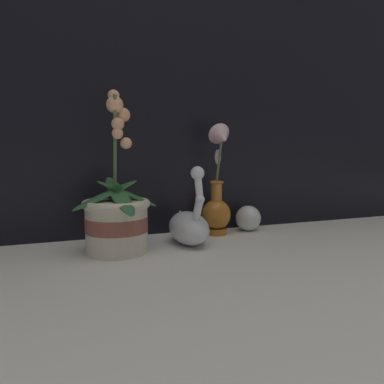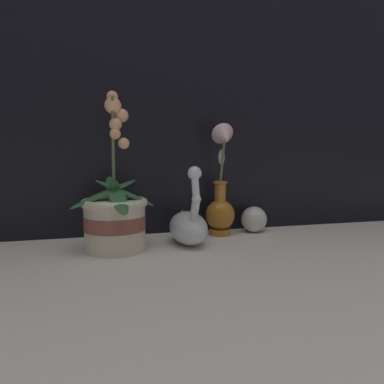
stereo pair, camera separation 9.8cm
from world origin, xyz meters
TOP-DOWN VIEW (x-y plane):
  - ground_plane at (0.00, 0.00)m, footprint 2.80×2.80m
  - window_backdrop at (0.00, 0.30)m, footprint 2.80×0.03m
  - orchid_potted_plant at (-0.20, 0.12)m, footprint 0.21×0.21m
  - swan_figurine at (-0.01, 0.14)m, footprint 0.10×0.19m
  - blue_vase at (0.10, 0.21)m, footprint 0.08×0.12m
  - glass_sphere at (0.21, 0.23)m, footprint 0.08×0.08m

SIDE VIEW (x-z plane):
  - ground_plane at x=0.00m, z-range 0.00..0.00m
  - glass_sphere at x=0.21m, z-range 0.00..0.08m
  - swan_figurine at x=-0.01m, z-range -0.05..0.15m
  - orchid_potted_plant at x=-0.20m, z-range -0.11..0.28m
  - blue_vase at x=0.10m, z-range -0.05..0.27m
  - window_backdrop at x=0.00m, z-range 0.00..1.20m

